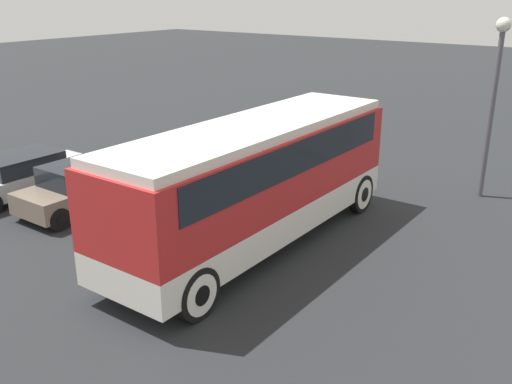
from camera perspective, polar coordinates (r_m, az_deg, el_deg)
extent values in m
plane|color=#26282B|center=(15.04, 0.00, -5.26)|extent=(120.00, 120.00, 0.00)
cube|color=silver|center=(14.69, 0.00, -2.19)|extent=(9.31, 2.48, 0.76)
cube|color=red|center=(14.27, 0.00, 2.56)|extent=(9.31, 2.48, 1.78)
cube|color=black|center=(14.14, 0.00, 4.26)|extent=(8.19, 2.52, 0.80)
cube|color=silver|center=(14.00, 0.00, 6.48)|extent=(9.12, 2.28, 0.22)
cube|color=red|center=(18.03, 8.49, 5.17)|extent=(0.36, 2.38, 2.04)
cylinder|color=black|center=(17.29, 10.39, -0.15)|extent=(1.14, 0.28, 1.14)
cylinder|color=silver|center=(17.29, 10.39, -0.15)|extent=(0.89, 0.30, 0.89)
cylinder|color=black|center=(17.29, 10.39, -0.15)|extent=(0.43, 0.32, 0.43)
cylinder|color=black|center=(18.31, 4.04, 1.27)|extent=(1.14, 0.28, 1.14)
cylinder|color=silver|center=(18.31, 4.04, 1.27)|extent=(0.89, 0.30, 0.89)
cylinder|color=black|center=(18.31, 4.04, 1.27)|extent=(0.43, 0.32, 0.43)
cylinder|color=black|center=(11.68, -5.94, -10.06)|extent=(1.14, 0.28, 1.14)
cylinder|color=silver|center=(11.68, -5.94, -10.06)|extent=(0.89, 0.30, 0.89)
cylinder|color=black|center=(11.68, -5.94, -10.06)|extent=(0.43, 0.32, 0.43)
cylinder|color=black|center=(13.14, -13.38, -6.95)|extent=(1.14, 0.28, 1.14)
cylinder|color=silver|center=(13.14, -13.38, -6.95)|extent=(0.89, 0.30, 0.89)
cylinder|color=black|center=(13.14, -13.38, -6.95)|extent=(0.43, 0.32, 0.43)
cube|color=silver|center=(20.16, -5.19, 2.92)|extent=(4.55, 1.71, 0.63)
cube|color=black|center=(19.86, -5.59, 4.44)|extent=(2.37, 1.53, 0.56)
cylinder|color=black|center=(21.14, -0.34, 3.13)|extent=(0.63, 0.22, 0.63)
cylinder|color=black|center=(21.14, -0.34, 3.13)|extent=(0.24, 0.26, 0.24)
cylinder|color=black|center=(22.04, -3.54, 3.79)|extent=(0.63, 0.22, 0.63)
cylinder|color=black|center=(22.04, -3.54, 3.79)|extent=(0.24, 0.26, 0.24)
cylinder|color=black|center=(18.45, -7.11, 0.48)|extent=(0.63, 0.22, 0.63)
cylinder|color=black|center=(18.45, -7.11, 0.48)|extent=(0.24, 0.26, 0.24)
cylinder|color=black|center=(19.48, -10.41, 1.34)|extent=(0.63, 0.22, 0.63)
cylinder|color=black|center=(19.48, -10.41, 1.34)|extent=(0.24, 0.26, 0.24)
cube|color=#7A6B5B|center=(18.11, -16.30, 0.26)|extent=(4.34, 1.74, 0.62)
cube|color=black|center=(17.83, -16.92, 1.94)|extent=(2.26, 1.56, 0.58)
cylinder|color=black|center=(18.65, -10.66, 0.55)|extent=(0.66, 0.22, 0.66)
cylinder|color=black|center=(18.65, -10.66, 0.55)|extent=(0.25, 0.26, 0.25)
cylinder|color=black|center=(19.77, -13.78, 1.41)|extent=(0.66, 0.22, 0.66)
cylinder|color=black|center=(19.77, -13.78, 1.41)|extent=(0.25, 0.26, 0.25)
cylinder|color=black|center=(16.67, -19.15, -2.59)|extent=(0.66, 0.22, 0.66)
cylinder|color=black|center=(16.67, -19.15, -2.59)|extent=(0.25, 0.26, 0.25)
cylinder|color=black|center=(17.91, -22.04, -1.42)|extent=(0.66, 0.22, 0.66)
cylinder|color=black|center=(17.91, -22.04, -1.42)|extent=(0.25, 0.26, 0.25)
cube|color=#BCBCC1|center=(19.98, -21.87, 1.35)|extent=(4.46, 1.80, 0.59)
cube|color=black|center=(19.74, -22.50, 2.75)|extent=(2.32, 1.62, 0.52)
cylinder|color=black|center=(20.34, -16.39, 1.67)|extent=(0.65, 0.22, 0.65)
cylinder|color=black|center=(20.34, -16.39, 1.67)|extent=(0.25, 0.26, 0.25)
cylinder|color=black|center=(21.61, -19.06, 2.43)|extent=(0.65, 0.22, 0.65)
cylinder|color=black|center=(21.61, -19.06, 2.43)|extent=(0.25, 0.26, 0.25)
cylinder|color=#515156|center=(19.17, 22.41, 6.90)|extent=(0.16, 0.16, 5.17)
sphere|color=silver|center=(18.82, 23.53, 15.09)|extent=(0.44, 0.44, 0.44)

